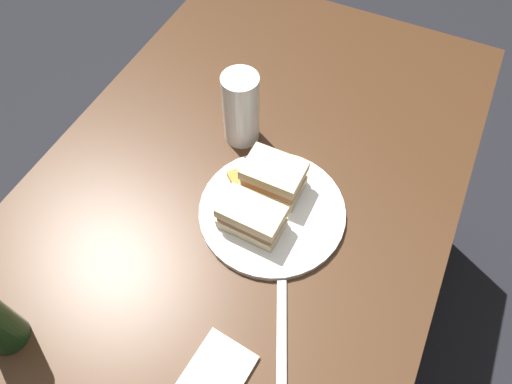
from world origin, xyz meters
name	(u,v)px	position (x,y,z in m)	size (l,w,h in m)	color
ground_plane	(247,315)	(0.00, 0.00, 0.00)	(6.00, 6.00, 0.00)	black
dining_table	(244,268)	(0.00, 0.00, 0.38)	(1.30, 0.81, 0.76)	#422816
plate	(272,211)	(0.02, 0.08, 0.77)	(0.28, 0.28, 0.01)	white
sandwich_half_left	(274,177)	(-0.02, 0.06, 0.81)	(0.08, 0.11, 0.07)	beige
sandwich_half_right	(252,217)	(0.07, 0.06, 0.81)	(0.07, 0.12, 0.06)	beige
potato_wedge_front	(254,212)	(0.05, 0.05, 0.79)	(0.06, 0.02, 0.02)	#AD702D
potato_wedge_middle	(242,200)	(0.04, 0.02, 0.79)	(0.05, 0.02, 0.02)	#AD702D
potato_wedge_back	(254,211)	(0.05, 0.05, 0.79)	(0.05, 0.02, 0.02)	gold
potato_wedge_left_edge	(258,188)	(0.00, 0.04, 0.79)	(0.04, 0.02, 0.02)	gold
potato_wedge_right_edge	(236,181)	(0.00, -0.01, 0.78)	(0.05, 0.02, 0.02)	#B77F33
potato_wedge_stray	(239,200)	(0.04, 0.02, 0.79)	(0.06, 0.02, 0.02)	#B77F33
pint_glass	(241,112)	(-0.12, -0.06, 0.84)	(0.07, 0.07, 0.16)	white
napkin	(217,373)	(0.33, 0.12, 0.77)	(0.11, 0.09, 0.01)	silver
fork	(281,332)	(0.23, 0.19, 0.77)	(0.18, 0.02, 0.01)	silver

